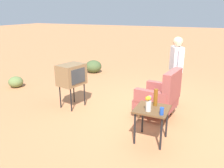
# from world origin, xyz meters

# --- Properties ---
(ground_plane) EXTENTS (60.00, 60.00, 0.00)m
(ground_plane) POSITION_xyz_m (0.00, 0.00, 0.00)
(ground_plane) COLOR #C17A4C
(armchair) EXTENTS (0.86, 0.87, 1.06)m
(armchair) POSITION_xyz_m (0.26, 0.08, 0.50)
(armchair) COLOR brown
(armchair) RESTS_ON ground
(side_table) EXTENTS (0.56, 0.56, 0.61)m
(side_table) POSITION_xyz_m (1.23, 0.14, 0.52)
(side_table) COLOR black
(side_table) RESTS_ON ground
(tv_on_stand) EXTENTS (0.68, 0.56, 1.03)m
(tv_on_stand) POSITION_xyz_m (0.52, -1.95, 0.78)
(tv_on_stand) COLOR black
(tv_on_stand) RESTS_ON ground
(person_standing) EXTENTS (0.52, 0.35, 1.64)m
(person_standing) POSITION_xyz_m (-0.54, 0.21, 0.94)
(person_standing) COLOR #2D3347
(person_standing) RESTS_ON ground
(bottle_tall_amber) EXTENTS (0.07, 0.07, 0.30)m
(bottle_tall_amber) POSITION_xyz_m (1.09, 0.16, 0.76)
(bottle_tall_amber) COLOR brown
(bottle_tall_amber) RESTS_ON side_table
(soda_can_blue) EXTENTS (0.07, 0.07, 0.12)m
(soda_can_blue) POSITION_xyz_m (1.42, 0.35, 0.67)
(soda_can_blue) COLOR blue
(soda_can_blue) RESTS_ON side_table
(flower_vase) EXTENTS (0.14, 0.09, 0.27)m
(flower_vase) POSITION_xyz_m (1.37, 0.11, 0.76)
(flower_vase) COLOR silver
(flower_vase) RESTS_ON side_table
(shrub_near) EXTENTS (0.42, 0.42, 0.33)m
(shrub_near) POSITION_xyz_m (-0.02, -4.33, 0.16)
(shrub_near) COLOR olive
(shrub_near) RESTS_ON ground
(shrub_mid) EXTENTS (0.59, 0.59, 0.46)m
(shrub_mid) POSITION_xyz_m (-2.51, -3.04, 0.23)
(shrub_mid) COLOR #475B33
(shrub_mid) RESTS_ON ground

